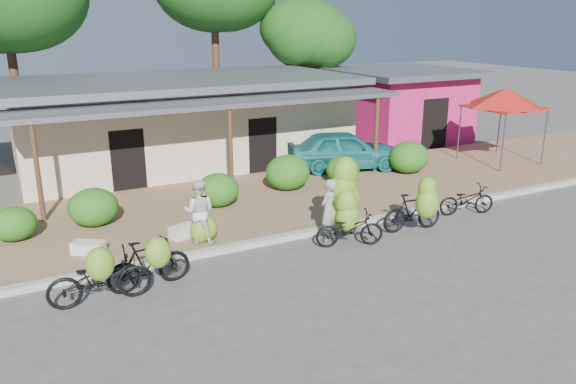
% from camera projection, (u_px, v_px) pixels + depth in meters
% --- Properties ---
extents(ground, '(100.00, 100.00, 0.00)m').
position_uv_depth(ground, '(333.00, 268.00, 12.88)').
color(ground, '#4B4946').
rests_on(ground, ground).
extents(sidewalk, '(60.00, 6.00, 0.12)m').
position_uv_depth(sidewalk, '(246.00, 204.00, 17.10)').
color(sidewalk, '#8C674B').
rests_on(sidewalk, ground).
extents(curb, '(60.00, 0.25, 0.15)m').
position_uv_depth(curb, '(292.00, 236.00, 14.55)').
color(curb, '#A8A399').
rests_on(curb, ground).
extents(shop_main, '(13.00, 8.50, 3.35)m').
position_uv_depth(shop_main, '(183.00, 120.00, 21.63)').
color(shop_main, beige).
rests_on(shop_main, ground).
extents(shop_pink, '(6.00, 6.00, 3.25)m').
position_uv_depth(shop_pink, '(399.00, 103.00, 26.34)').
color(shop_pink, '#DB2167').
rests_on(shop_pink, ground).
extents(tree_near_right, '(4.32, 4.13, 6.43)m').
position_uv_depth(tree_near_right, '(303.00, 33.00, 27.07)').
color(tree_near_right, brown).
rests_on(tree_near_right, ground).
extents(hedge_0, '(1.12, 1.01, 0.88)m').
position_uv_depth(hedge_0, '(13.00, 224.00, 14.04)').
color(hedge_0, '#155212').
rests_on(hedge_0, sidewalk).
extents(hedge_1, '(1.32, 1.19, 1.03)m').
position_uv_depth(hedge_1, '(93.00, 207.00, 15.03)').
color(hedge_1, '#155212').
rests_on(hedge_1, sidewalk).
extents(hedge_2, '(1.28, 1.15, 1.00)m').
position_uv_depth(hedge_2, '(218.00, 190.00, 16.60)').
color(hedge_2, '#155212').
rests_on(hedge_2, sidewalk).
extents(hedge_3, '(1.47, 1.33, 1.15)m').
position_uv_depth(hedge_3, '(288.00, 172.00, 18.23)').
color(hedge_3, '#155212').
rests_on(hedge_3, sidewalk).
extents(hedge_4, '(1.18, 1.07, 0.92)m').
position_uv_depth(hedge_4, '(343.00, 169.00, 19.05)').
color(hedge_4, '#155212').
rests_on(hedge_4, sidewalk).
extents(hedge_5, '(1.48, 1.33, 1.15)m').
position_uv_depth(hedge_5, '(409.00, 157.00, 20.23)').
color(hedge_5, '#155212').
rests_on(hedge_5, sidewalk).
extents(red_canopy, '(3.50, 3.50, 2.86)m').
position_uv_depth(red_canopy, '(505.00, 98.00, 21.24)').
color(red_canopy, '#59595E').
rests_on(red_canopy, sidewalk).
extents(bike_far_left, '(2.05, 1.29, 1.45)m').
position_uv_depth(bike_far_left, '(99.00, 277.00, 11.07)').
color(bike_far_left, black).
rests_on(bike_far_left, ground).
extents(bike_left, '(1.85, 1.20, 1.36)m').
position_uv_depth(bike_left, '(150.00, 262.00, 11.69)').
color(bike_left, black).
rests_on(bike_left, ground).
extents(bike_center, '(1.82, 1.39, 2.17)m').
position_uv_depth(bike_center, '(347.00, 209.00, 14.15)').
color(bike_center, black).
rests_on(bike_center, ground).
extents(bike_right, '(1.80, 1.27, 1.66)m').
position_uv_depth(bike_right, '(417.00, 208.00, 14.77)').
color(bike_right, black).
rests_on(bike_right, ground).
extents(bike_far_right, '(1.78, 1.02, 0.88)m').
position_uv_depth(bike_far_right, '(467.00, 200.00, 16.27)').
color(bike_far_right, black).
rests_on(bike_far_right, ground).
extents(loose_banana_a, '(0.53, 0.45, 0.66)m').
position_uv_depth(loose_banana_a, '(201.00, 230.00, 13.91)').
color(loose_banana_a, '#80A328').
rests_on(loose_banana_a, sidewalk).
extents(loose_banana_b, '(0.50, 0.43, 0.63)m').
position_uv_depth(loose_banana_b, '(207.00, 228.00, 14.07)').
color(loose_banana_b, '#80A328').
rests_on(loose_banana_b, sidewalk).
extents(loose_banana_c, '(0.50, 0.42, 0.62)m').
position_uv_depth(loose_banana_c, '(347.00, 201.00, 16.22)').
color(loose_banana_c, '#80A328').
rests_on(loose_banana_c, sidewalk).
extents(sack_near, '(0.94, 0.67, 0.30)m').
position_uv_depth(sack_near, '(186.00, 230.00, 14.39)').
color(sack_near, silver).
rests_on(sack_near, sidewalk).
extents(sack_far, '(0.83, 0.73, 0.28)m').
position_uv_depth(sack_far, '(88.00, 247.00, 13.35)').
color(sack_far, silver).
rests_on(sack_far, sidewalk).
extents(vendor, '(0.71, 0.63, 1.63)m').
position_uv_depth(vendor, '(329.00, 210.00, 14.26)').
color(vendor, gray).
rests_on(vendor, ground).
extents(bystander, '(0.99, 0.94, 1.62)m').
position_uv_depth(bystander, '(199.00, 211.00, 13.80)').
color(bystander, silver).
rests_on(bystander, sidewalk).
extents(teal_van, '(4.56, 2.90, 1.44)m').
position_uv_depth(teal_van, '(344.00, 150.00, 20.71)').
color(teal_van, '#196F72').
rests_on(teal_van, sidewalk).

